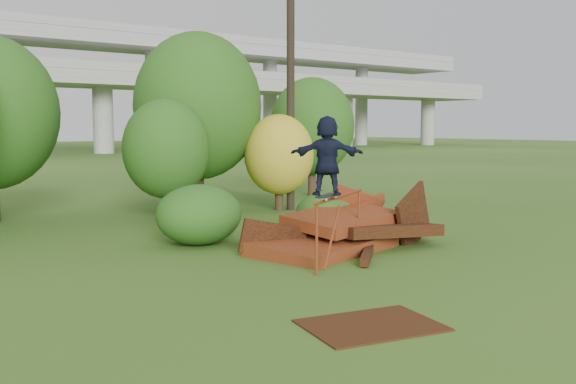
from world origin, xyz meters
TOP-DOWN VIEW (x-y plane):
  - ground at (0.00, 0.00)m, footprint 240.00×240.00m
  - scrap_pile at (1.59, 2.80)m, footprint 5.55×3.47m
  - grind_rail at (0.41, 1.70)m, footprint 2.83×1.65m
  - skateboard at (-0.35, 1.27)m, footprint 0.82×0.59m
  - skater at (-0.35, 1.27)m, footprint 1.48×1.33m
  - flat_plate at (-2.31, -2.03)m, footprint 2.25×1.83m
  - tree_2 at (0.22, 9.63)m, footprint 2.73×2.73m
  - tree_3 at (2.44, 11.51)m, footprint 4.55×4.55m
  - tree_4 at (4.54, 9.49)m, footprint 2.47×2.47m
  - tree_5 at (8.54, 12.50)m, footprint 3.60×3.60m
  - shrub_left at (-1.03, 5.40)m, footprint 2.21×2.04m
  - shrub_right at (2.22, 4.27)m, footprint 1.73×1.58m
  - utility_pole at (4.97, 9.38)m, footprint 1.40×0.28m

SIDE VIEW (x-z plane):
  - ground at x=0.00m, z-range 0.00..0.00m
  - flat_plate at x=-2.31m, z-range 0.00..0.03m
  - scrap_pile at x=1.59m, z-range -0.59..1.37m
  - shrub_right at x=2.22m, z-range 0.00..1.22m
  - shrub_left at x=-1.03m, z-range 0.00..1.53m
  - grind_rail at x=0.41m, z-range 0.39..1.87m
  - skateboard at x=-0.35m, z-range 1.51..1.59m
  - tree_4 at x=4.54m, z-range 0.28..3.69m
  - tree_2 at x=0.22m, z-range 0.35..4.20m
  - skater at x=-0.35m, z-range 1.57..3.20m
  - tree_5 at x=8.54m, z-range 0.45..5.52m
  - tree_3 at x=2.44m, z-range 0.53..6.84m
  - utility_pole at x=4.97m, z-range 0.07..10.15m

